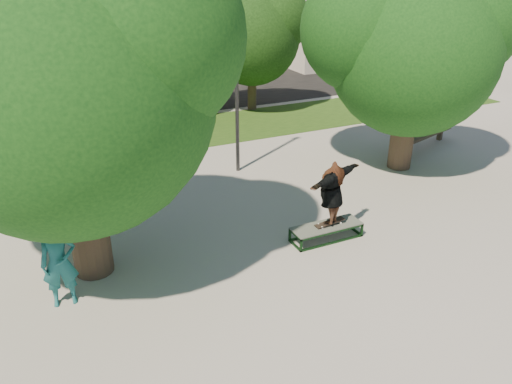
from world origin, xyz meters
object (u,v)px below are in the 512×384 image
car_silver_b (151,88)px  car_dark (121,83)px  tree_left (57,71)px  bench (424,136)px  lamppost (236,74)px  car_grey (148,81)px  bystander (59,263)px  grind_box (326,232)px  tree_right (411,41)px

car_silver_b → car_dark: bearing=129.9°
tree_left → bench: 13.40m
lamppost → car_grey: size_ratio=1.15×
tree_left → bystander: (-0.62, -1.02, -3.47)m
grind_box → lamppost: bearing=92.7°
grind_box → bench: bearing=31.3°
lamppost → bystander: lamppost is taller
tree_right → car_dark: size_ratio=1.41×
tree_left → bench: (12.41, 3.09, -4.01)m
lamppost → bench: size_ratio=1.92×
lamppost → bystander: (-5.91, -4.93, -2.20)m
lamppost → car_silver_b: size_ratio=1.14×
lamppost → tree_right: bearing=-21.3°
lamppost → car_dark: 11.47m
bench → car_grey: (-7.30, 11.85, 0.33)m
tree_right → bystander: 11.67m
bench → car_grey: bearing=104.6°
lamppost → bench: 7.67m
tree_right → car_silver_b: bearing=115.6°
car_dark → tree_left: bearing=-111.9°
tree_right → car_dark: 14.91m
tree_right → car_grey: tree_right is taller
bystander → car_grey: (5.73, 15.96, -0.21)m
car_grey → bystander: bearing=-107.0°
grind_box → car_dark: (-1.73, 16.13, 0.57)m
tree_right → grind_box: 6.84m
tree_left → bench: bearing=14.0°
bystander → car_grey: bystander is taller
bench → tree_right: bearing=-170.5°
tree_right → bench: 4.43m
grind_box → car_silver_b: bearing=92.8°
lamppost → car_silver_b: 9.60m
tree_left → car_dark: (3.79, 15.02, -3.66)m
bystander → car_dark: (4.41, 16.05, -0.19)m
bystander → car_dark: size_ratio=0.41×
bystander → car_dark: 16.64m
tree_left → car_grey: size_ratio=1.34×
grind_box → bystander: 6.19m
car_grey → bench: bearing=-55.6°
bench → grind_box: bearing=-165.7°
grind_box → car_dark: bearing=96.1°
bystander → car_grey: bearing=73.9°
bystander → lamppost: bearing=43.5°
tree_right → car_dark: bearing=116.2°
tree_right → car_dark: (-6.42, 13.03, -3.33)m
car_dark → car_silver_b: bearing=-68.2°
car_dark → car_grey: size_ratio=0.87×
lamppost → bench: (7.12, -0.82, -2.74)m
tree_right → bench: (2.20, 1.10, -3.68)m
bench → car_grey: car_grey is taller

